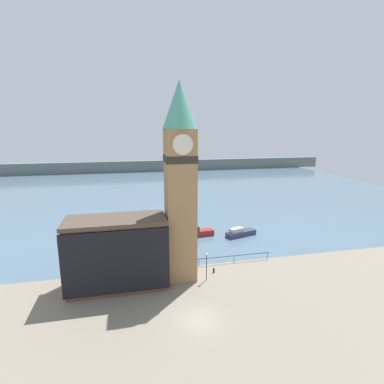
{
  "coord_description": "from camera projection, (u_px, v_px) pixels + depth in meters",
  "views": [
    {
      "loc": [
        -6.72,
        -27.07,
        19.66
      ],
      "look_at": [
        0.87,
        7.19,
        12.17
      ],
      "focal_mm": 28.0,
      "sensor_mm": 36.0,
      "label": 1
    }
  ],
  "objects": [
    {
      "name": "boat_near",
      "position": [
        196.0,
        232.0,
        55.53
      ],
      "size": [
        6.19,
        2.16,
        1.91
      ],
      "rotation": [
        0.0,
        0.0,
        0.09
      ],
      "color": "maroon",
      "rests_on": "water"
    },
    {
      "name": "mooring_bollard_near",
      "position": [
        214.0,
        270.0,
        41.57
      ],
      "size": [
        0.26,
        0.26,
        0.68
      ],
      "color": "black",
      "rests_on": "ground_plane"
    },
    {
      "name": "pier_railing",
      "position": [
        234.0,
        256.0,
        44.61
      ],
      "size": [
        11.42,
        0.08,
        1.09
      ],
      "color": "#333338",
      "rests_on": "ground_plane"
    },
    {
      "name": "clock_tower",
      "position": [
        180.0,
        178.0,
        37.68
      ],
      "size": [
        4.23,
        4.23,
        25.36
      ],
      "color": "#9E754C",
      "rests_on": "ground_plane"
    },
    {
      "name": "boat_far",
      "position": [
        240.0,
        233.0,
        55.67
      ],
      "size": [
        6.18,
        3.37,
        1.67
      ],
      "rotation": [
        0.0,
        0.0,
        0.3
      ],
      "color": "#333856",
      "rests_on": "water"
    },
    {
      "name": "lamp_post",
      "position": [
        207.0,
        261.0,
        38.98
      ],
      "size": [
        0.32,
        0.32,
        3.81
      ],
      "color": "#2D2D33",
      "rests_on": "ground_plane"
    },
    {
      "name": "far_shoreline",
      "position": [
        141.0,
        166.0,
        138.23
      ],
      "size": [
        180.0,
        3.0,
        5.0
      ],
      "color": "slate",
      "rests_on": "water"
    },
    {
      "name": "pier_building",
      "position": [
        117.0,
        253.0,
        37.23
      ],
      "size": [
        12.32,
        5.8,
        8.92
      ],
      "color": "brown",
      "rests_on": "ground_plane"
    },
    {
      "name": "ground_plane",
      "position": [
        199.0,
        320.0,
        31.37
      ],
      "size": [
        160.0,
        160.0,
        0.0
      ],
      "primitive_type": "plane",
      "color": "gray"
    },
    {
      "name": "water",
      "position": [
        148.0,
        188.0,
        100.56
      ],
      "size": [
        160.0,
        120.0,
        0.0
      ],
      "color": "slate",
      "rests_on": "ground_plane"
    }
  ]
}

